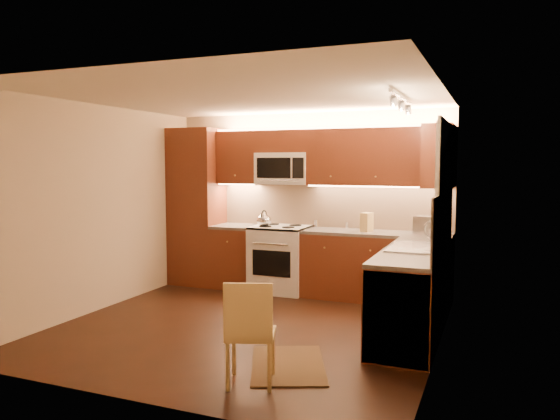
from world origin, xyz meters
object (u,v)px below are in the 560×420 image
at_px(kettle, 264,218).
at_px(toaster_oven, 432,225).
at_px(dining_chair, 251,331).
at_px(stove, 280,259).
at_px(knife_block, 367,222).
at_px(sink, 415,241).
at_px(microwave, 284,169).
at_px(soap_bottle, 435,232).

bearing_deg(kettle, toaster_oven, 9.02).
bearing_deg(toaster_oven, dining_chair, -93.08).
height_order(stove, kettle, kettle).
distance_m(knife_block, dining_chair, 3.14).
xyz_separation_m(stove, sink, (2.00, -1.12, 0.52)).
distance_m(microwave, dining_chair, 3.56).
xyz_separation_m(toaster_oven, knife_block, (-0.83, 0.01, 0.01)).
height_order(sink, toaster_oven, toaster_oven).
height_order(stove, dining_chair, stove).
xyz_separation_m(sink, dining_chair, (-1.03, -1.92, -0.54)).
bearing_deg(soap_bottle, dining_chair, -89.25).
height_order(sink, knife_block, knife_block).
xyz_separation_m(microwave, knife_block, (1.21, -0.10, -0.70)).
bearing_deg(sink, soap_bottle, 80.09).
distance_m(sink, soap_bottle, 0.72).
distance_m(stove, microwave, 1.27).
height_order(soap_bottle, dining_chair, soap_bottle).
bearing_deg(knife_block, stove, -164.23).
bearing_deg(dining_chair, sink, 43.50).
relative_size(toaster_oven, dining_chair, 0.45).
height_order(microwave, kettle, microwave).
bearing_deg(dining_chair, knife_block, 67.28).
height_order(microwave, toaster_oven, microwave).
height_order(knife_block, dining_chair, knife_block).
bearing_deg(toaster_oven, sink, -75.97).
distance_m(stove, kettle, 0.62).
distance_m(stove, knife_block, 1.33).
relative_size(toaster_oven, knife_block, 1.58).
bearing_deg(kettle, soap_bottle, -2.06).
xyz_separation_m(sink, toaster_oven, (0.04, 1.15, 0.04)).
bearing_deg(microwave, toaster_oven, -3.05).
distance_m(sink, kettle, 2.41).
bearing_deg(microwave, knife_block, -4.83).
relative_size(stove, knife_block, 3.75).
relative_size(microwave, knife_block, 3.09).
bearing_deg(soap_bottle, stove, -166.73).
distance_m(microwave, soap_bottle, 2.31).
xyz_separation_m(sink, kettle, (-2.19, 0.99, 0.06)).
distance_m(toaster_oven, knife_block, 0.83).
relative_size(sink, kettle, 3.71).
xyz_separation_m(stove, soap_bottle, (2.12, -0.42, 0.53)).
xyz_separation_m(sink, soap_bottle, (0.12, 0.71, 0.02)).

